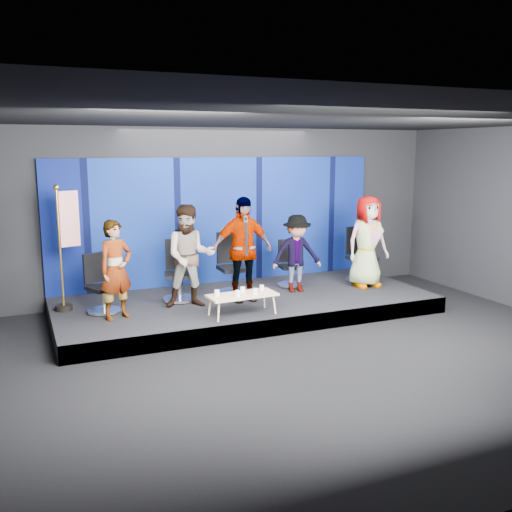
% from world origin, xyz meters
% --- Properties ---
extents(ground, '(10.00, 10.00, 0.00)m').
position_xyz_m(ground, '(0.00, 0.00, 0.00)').
color(ground, black).
rests_on(ground, ground).
extents(room_walls, '(10.02, 8.02, 3.51)m').
position_xyz_m(room_walls, '(0.00, 0.00, 2.43)').
color(room_walls, black).
rests_on(room_walls, ground).
extents(riser, '(7.00, 3.00, 0.30)m').
position_xyz_m(riser, '(0.00, 2.50, 0.15)').
color(riser, black).
rests_on(riser, ground).
extents(backdrop, '(7.00, 0.08, 2.60)m').
position_xyz_m(backdrop, '(0.00, 3.95, 1.60)').
color(backdrop, '#060E4C').
rests_on(backdrop, riser).
extents(chair_a, '(0.76, 0.76, 1.02)m').
position_xyz_m(chair_a, '(-2.65, 2.54, 0.63)').
color(chair_a, silver).
rests_on(chair_a, riser).
extents(panelist_a, '(0.71, 0.60, 1.65)m').
position_xyz_m(panelist_a, '(-2.46, 2.08, 1.12)').
color(panelist_a, black).
rests_on(panelist_a, riser).
extents(chair_b, '(0.76, 0.76, 1.13)m').
position_xyz_m(chair_b, '(-1.21, 2.80, 0.67)').
color(chair_b, silver).
rests_on(chair_b, riser).
extents(panelist_b, '(1.01, 0.86, 1.82)m').
position_xyz_m(panelist_b, '(-1.13, 2.30, 1.21)').
color(panelist_b, black).
rests_on(panelist_b, riser).
extents(chair_c, '(0.69, 0.69, 1.19)m').
position_xyz_m(chair_c, '(-0.13, 2.84, 0.69)').
color(chair_c, silver).
rests_on(chair_c, riser).
extents(panelist_c, '(1.14, 0.50, 1.93)m').
position_xyz_m(panelist_c, '(-0.13, 2.33, 1.26)').
color(panelist_c, black).
rests_on(panelist_c, riser).
extents(chair_d, '(0.60, 0.60, 0.94)m').
position_xyz_m(chair_d, '(1.19, 3.02, 0.61)').
color(chair_d, silver).
rests_on(chair_d, riser).
extents(panelist_d, '(1.06, 0.70, 1.52)m').
position_xyz_m(panelist_d, '(1.10, 2.53, 1.06)').
color(panelist_d, black).
rests_on(panelist_d, riser).
extents(chair_e, '(0.65, 0.65, 1.14)m').
position_xyz_m(chair_e, '(2.77, 2.83, 0.68)').
color(chair_e, silver).
rests_on(chair_e, riser).
extents(panelist_e, '(0.91, 0.60, 1.85)m').
position_xyz_m(panelist_e, '(2.60, 2.35, 1.23)').
color(panelist_e, black).
rests_on(panelist_e, riser).
extents(coffee_table, '(1.19, 0.56, 0.36)m').
position_xyz_m(coffee_table, '(-0.48, 1.45, 0.63)').
color(coffee_table, tan).
rests_on(coffee_table, riser).
extents(mug_a, '(0.08, 0.08, 0.10)m').
position_xyz_m(mug_a, '(-0.91, 1.51, 0.71)').
color(mug_a, white).
rests_on(mug_a, coffee_table).
extents(mug_b, '(0.08, 0.08, 0.10)m').
position_xyz_m(mug_b, '(-0.60, 1.35, 0.71)').
color(mug_b, white).
rests_on(mug_b, coffee_table).
extents(mug_c, '(0.08, 0.08, 0.10)m').
position_xyz_m(mug_c, '(-0.44, 1.54, 0.71)').
color(mug_c, white).
rests_on(mug_c, coffee_table).
extents(mug_d, '(0.08, 0.08, 0.10)m').
position_xyz_m(mug_d, '(-0.28, 1.36, 0.71)').
color(mug_d, white).
rests_on(mug_d, coffee_table).
extents(mug_e, '(0.07, 0.07, 0.09)m').
position_xyz_m(mug_e, '(-0.06, 1.58, 0.70)').
color(mug_e, white).
rests_on(mug_e, coffee_table).
extents(flag_stand, '(0.50, 0.29, 2.19)m').
position_xyz_m(flag_stand, '(-3.14, 2.95, 1.46)').
color(flag_stand, black).
rests_on(flag_stand, riser).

